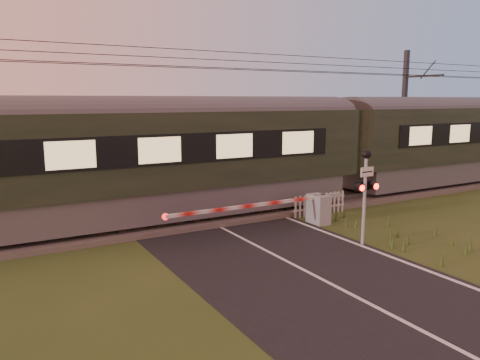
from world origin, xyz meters
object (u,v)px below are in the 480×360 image
train (339,146)px  catenary_mast (405,114)px  boom_gate (311,208)px  crossing_signal (365,180)px  picket_fence (320,204)px

train → catenary_mast: catenary_mast is taller
boom_gate → train: bearing=37.6°
train → boom_gate: (-3.68, -2.84, -1.78)m
train → catenary_mast: (6.54, 2.23, 1.25)m
boom_gate → crossing_signal: size_ratio=2.32×
crossing_signal → catenary_mast: bearing=36.9°
picket_fence → catenary_mast: 10.45m
crossing_signal → picket_fence: (1.24, 3.60, -1.59)m
boom_gate → catenary_mast: size_ratio=0.98×
train → picket_fence: 3.70m
crossing_signal → catenary_mast: 12.97m
picket_fence → crossing_signal: bearing=-109.0°
crossing_signal → catenary_mast: (10.29, 7.72, 1.60)m
crossing_signal → picket_fence: 4.13m
crossing_signal → train: bearing=55.6°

